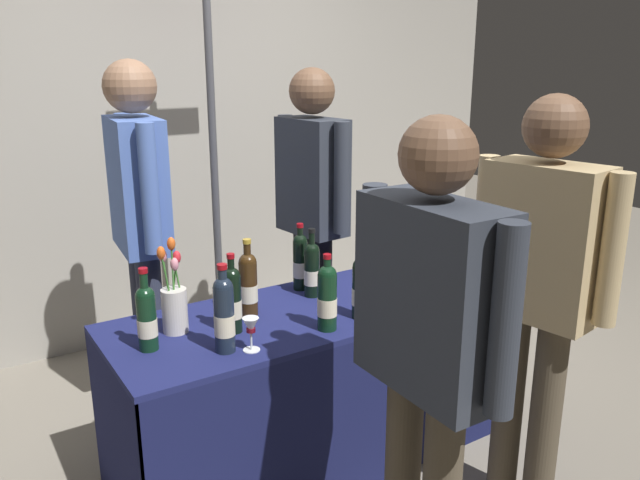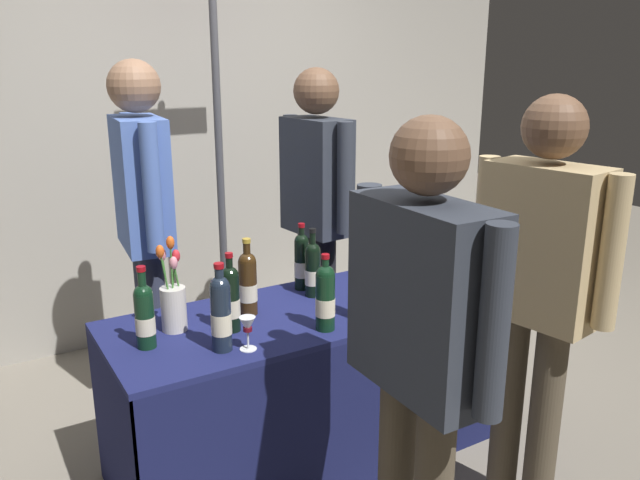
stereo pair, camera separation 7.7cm
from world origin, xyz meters
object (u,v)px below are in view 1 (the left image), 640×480
at_px(display_bottle_0, 300,261).
at_px(wine_glass_near_taster, 447,279).
at_px(booth_signpost, 212,128).
at_px(tasting_table, 320,352).
at_px(taster_foreground_right, 429,333).
at_px(vendor_presenter, 312,200).
at_px(wine_glass_near_vendor, 251,327).
at_px(wine_glass_mid, 422,268).
at_px(featured_wine_bottle, 361,287).
at_px(flower_vase, 174,303).

bearing_deg(display_bottle_0, wine_glass_near_taster, -44.09).
bearing_deg(display_bottle_0, booth_signpost, 91.16).
bearing_deg(tasting_table, wine_glass_near_taster, -24.46).
height_order(wine_glass_near_taster, taster_foreground_right, taster_foreground_right).
distance_m(tasting_table, wine_glass_near_taster, 0.65).
bearing_deg(vendor_presenter, tasting_table, -34.90).
bearing_deg(wine_glass_near_vendor, wine_glass_mid, 9.98).
bearing_deg(featured_wine_bottle, wine_glass_near_taster, -5.06).
relative_size(tasting_table, wine_glass_near_vendor, 14.26).
bearing_deg(booth_signpost, wine_glass_near_vendor, -108.88).
bearing_deg(booth_signpost, tasting_table, -91.01).
bearing_deg(featured_wine_bottle, tasting_table, 110.47).
xyz_separation_m(wine_glass_near_taster, flower_vase, (-1.14, 0.32, 0.03)).
xyz_separation_m(featured_wine_bottle, display_bottle_0, (-0.03, 0.43, 0.00)).
distance_m(vendor_presenter, taster_foreground_right, 1.62).
bearing_deg(wine_glass_near_taster, taster_foreground_right, -137.24).
xyz_separation_m(display_bottle_0, wine_glass_mid, (0.49, -0.29, -0.04)).
xyz_separation_m(tasting_table, wine_glass_near_vendor, (-0.45, -0.23, 0.31)).
distance_m(flower_vase, booth_signpost, 1.35).
bearing_deg(taster_foreground_right, flower_vase, 25.36).
bearing_deg(wine_glass_near_taster, wine_glass_near_vendor, 179.64).
relative_size(wine_glass_mid, vendor_presenter, 0.08).
relative_size(wine_glass_near_vendor, wine_glass_mid, 0.96).
distance_m(wine_glass_near_vendor, taster_foreground_right, 0.72).
distance_m(tasting_table, featured_wine_bottle, 0.42).
relative_size(wine_glass_near_vendor, taster_foreground_right, 0.08).
xyz_separation_m(display_bottle_0, taster_foreground_right, (-0.22, -1.11, 0.12)).
bearing_deg(vendor_presenter, wine_glass_mid, 7.95).
bearing_deg(taster_foreground_right, tasting_table, -10.83).
relative_size(vendor_presenter, taster_foreground_right, 1.06).
bearing_deg(display_bottle_0, wine_glass_near_vendor, -136.67).
distance_m(wine_glass_near_taster, vendor_presenter, 0.92).
xyz_separation_m(featured_wine_bottle, wine_glass_near_vendor, (-0.52, -0.03, -0.04)).
xyz_separation_m(featured_wine_bottle, wine_glass_near_taster, (0.45, -0.04, -0.04)).
distance_m(tasting_table, display_bottle_0, 0.43).
height_order(flower_vase, vendor_presenter, vendor_presenter).
height_order(featured_wine_bottle, booth_signpost, booth_signpost).
height_order(display_bottle_0, wine_glass_mid, display_bottle_0).
xyz_separation_m(wine_glass_near_vendor, booth_signpost, (0.47, 1.37, 0.58)).
distance_m(flower_vase, vendor_presenter, 1.15).
height_order(wine_glass_mid, taster_foreground_right, taster_foreground_right).
relative_size(wine_glass_near_vendor, vendor_presenter, 0.07).
relative_size(tasting_table, display_bottle_0, 5.81).
bearing_deg(featured_wine_bottle, wine_glass_mid, 16.93).
relative_size(wine_glass_near_vendor, booth_signpost, 0.06).
height_order(flower_vase, booth_signpost, booth_signpost).
height_order(wine_glass_near_taster, vendor_presenter, vendor_presenter).
bearing_deg(wine_glass_mid, featured_wine_bottle, -163.07).
bearing_deg(vendor_presenter, display_bottle_0, -43.59).
height_order(featured_wine_bottle, flower_vase, flower_vase).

